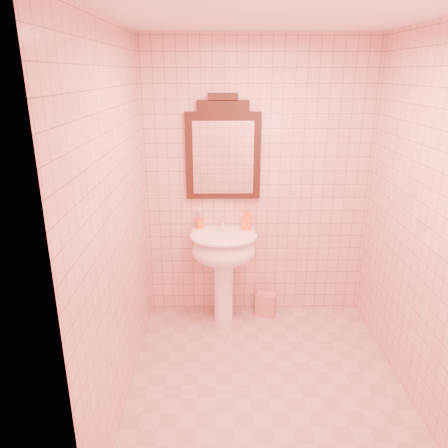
{
  "coord_description": "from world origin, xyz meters",
  "views": [
    {
      "loc": [
        -0.35,
        -2.66,
        2.19
      ],
      "look_at": [
        -0.3,
        0.55,
        1.07
      ],
      "focal_mm": 35.0,
      "sensor_mm": 36.0,
      "label": 1
    }
  ],
  "objects_px": {
    "pedestal_sink": "(223,256)",
    "towel": "(266,304)",
    "toothbrush_cup": "(200,223)",
    "mirror": "(223,152)",
    "soap_dispenser": "(247,219)"
  },
  "relations": [
    {
      "from": "toothbrush_cup",
      "to": "soap_dispenser",
      "type": "bearing_deg",
      "value": -4.76
    },
    {
      "from": "mirror",
      "to": "towel",
      "type": "bearing_deg",
      "value": -11.0
    },
    {
      "from": "pedestal_sink",
      "to": "soap_dispenser",
      "type": "bearing_deg",
      "value": 33.33
    },
    {
      "from": "towel",
      "to": "soap_dispenser",
      "type": "bearing_deg",
      "value": 175.53
    },
    {
      "from": "mirror",
      "to": "soap_dispenser",
      "type": "xyz_separation_m",
      "value": [
        0.21,
        -0.06,
        -0.59
      ]
    },
    {
      "from": "mirror",
      "to": "pedestal_sink",
      "type": "bearing_deg",
      "value": -90.0
    },
    {
      "from": "pedestal_sink",
      "to": "mirror",
      "type": "height_order",
      "value": "mirror"
    },
    {
      "from": "pedestal_sink",
      "to": "soap_dispenser",
      "type": "height_order",
      "value": "soap_dispenser"
    },
    {
      "from": "pedestal_sink",
      "to": "soap_dispenser",
      "type": "distance_m",
      "value": 0.39
    },
    {
      "from": "pedestal_sink",
      "to": "toothbrush_cup",
      "type": "bearing_deg",
      "value": 140.6
    },
    {
      "from": "mirror",
      "to": "toothbrush_cup",
      "type": "xyz_separation_m",
      "value": [
        -0.21,
        -0.03,
        -0.64
      ]
    },
    {
      "from": "mirror",
      "to": "toothbrush_cup",
      "type": "relative_size",
      "value": 5.45
    },
    {
      "from": "pedestal_sink",
      "to": "towel",
      "type": "height_order",
      "value": "pedestal_sink"
    },
    {
      "from": "soap_dispenser",
      "to": "pedestal_sink",
      "type": "bearing_deg",
      "value": -137.22
    },
    {
      "from": "towel",
      "to": "mirror",
      "type": "bearing_deg",
      "value": 169.0
    }
  ]
}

